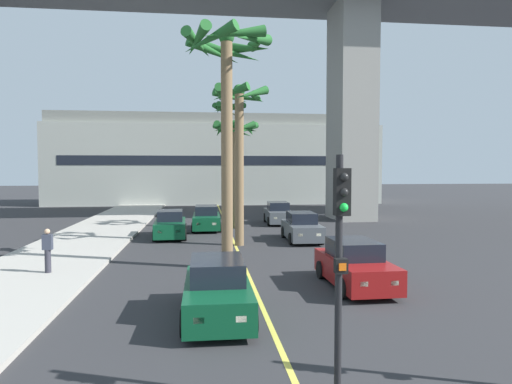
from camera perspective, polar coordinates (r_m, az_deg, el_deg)
The scene contains 15 objects.
sidewalk_left at distance 17.78m, azimuth -27.85°, elevation -10.04°, with size 4.80×80.00×0.15m, color #ADA89E.
lane_stripe_center at distance 24.55m, azimuth -2.79°, elevation -6.33°, with size 0.14×56.00×0.01m, color #DBCC4C.
pier_building_backdrop at distance 52.78m, azimuth -5.00°, elevation 4.02°, with size 36.80×8.04×10.01m.
car_queue_front at distance 12.37m, azimuth -4.89°, elevation -12.29°, with size 1.85×4.11×1.56m.
car_queue_second at distance 25.04m, azimuth 5.78°, elevation -4.50°, with size 1.92×4.14×1.56m.
car_queue_third at distance 29.53m, azimuth -6.27°, elevation -3.37°, with size 1.87×4.12×1.56m.
car_queue_fourth at distance 32.67m, azimuth 2.82°, elevation -2.74°, with size 1.95×4.16×1.56m.
car_queue_fifth at distance 15.73m, azimuth 12.33°, elevation -9.03°, with size 1.88×4.12×1.56m.
car_queue_sixth at distance 26.55m, azimuth -10.75°, elevation -4.12°, with size 1.95×4.16×1.56m.
traffic_light_median_near at distance 7.52m, azimuth 10.56°, elevation -6.73°, with size 0.24×0.37×4.20m.
palm_tree_near_median at distance 18.21m, azimuth -3.66°, elevation 14.23°, with size 3.62×3.59×9.37m.
palm_tree_mid_median at distance 29.94m, azimuth -2.65°, elevation 6.74°, with size 3.14×3.17×7.15m.
palm_tree_far_median at distance 36.00m, azimuth -3.40°, elevation 7.90°, with size 2.76×2.75×9.25m.
palm_tree_farthest_median at distance 23.38m, azimuth -2.11°, elevation 8.45°, with size 2.99×3.10×8.26m.
pedestrian_far_along at distance 18.38m, azimuth -24.77°, elevation -6.62°, with size 0.34×0.22×1.62m.
Camera 1 is at (-1.70, -0.16, 3.97)m, focal length 31.74 mm.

